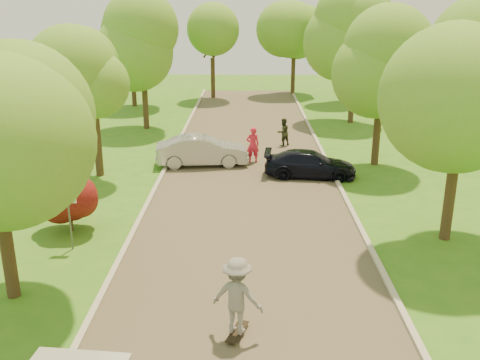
# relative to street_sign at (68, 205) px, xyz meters

# --- Properties ---
(ground) EXTENTS (100.00, 100.00, 0.00)m
(ground) POSITION_rel_street_sign_xyz_m (5.80, -4.00, -1.56)
(ground) COLOR #33761C
(ground) RESTS_ON ground
(road) EXTENTS (8.00, 60.00, 0.01)m
(road) POSITION_rel_street_sign_xyz_m (5.80, 4.00, -1.56)
(road) COLOR #4C4438
(road) RESTS_ON ground
(curb_left) EXTENTS (0.18, 60.00, 0.12)m
(curb_left) POSITION_rel_street_sign_xyz_m (1.75, 4.00, -1.50)
(curb_left) COLOR #B2AD9E
(curb_left) RESTS_ON ground
(curb_right) EXTENTS (0.18, 60.00, 0.12)m
(curb_right) POSITION_rel_street_sign_xyz_m (9.85, 4.00, -1.50)
(curb_right) COLOR #B2AD9E
(curb_right) RESTS_ON ground
(street_sign) EXTENTS (0.55, 0.06, 2.17)m
(street_sign) POSITION_rel_street_sign_xyz_m (0.00, 0.00, 0.00)
(street_sign) COLOR #59595E
(street_sign) RESTS_ON ground
(red_shrub) EXTENTS (1.70, 1.70, 1.95)m
(red_shrub) POSITION_rel_street_sign_xyz_m (-0.50, 1.50, -0.47)
(red_shrub) COLOR #382619
(red_shrub) RESTS_ON ground
(tree_l_midb) EXTENTS (4.30, 4.20, 6.62)m
(tree_l_midb) POSITION_rel_street_sign_xyz_m (-1.01, 8.00, 3.02)
(tree_l_midb) COLOR #382619
(tree_l_midb) RESTS_ON ground
(tree_l_far) EXTENTS (4.92, 4.80, 7.79)m
(tree_l_far) POSITION_rel_street_sign_xyz_m (-0.59, 18.00, 3.90)
(tree_l_far) COLOR #382619
(tree_l_far) RESTS_ON ground
(tree_r_mida) EXTENTS (5.13, 5.00, 7.95)m
(tree_r_mida) POSITION_rel_street_sign_xyz_m (12.82, 1.00, 3.97)
(tree_r_mida) COLOR #382619
(tree_r_mida) RESTS_ON ground
(tree_r_midb) EXTENTS (4.51, 4.40, 7.01)m
(tree_r_midb) POSITION_rel_street_sign_xyz_m (12.40, 10.00, 3.32)
(tree_r_midb) COLOR #382619
(tree_r_midb) RESTS_ON ground
(tree_r_far) EXTENTS (5.33, 5.20, 8.34)m
(tree_r_far) POSITION_rel_street_sign_xyz_m (13.03, 20.00, 4.27)
(tree_r_far) COLOR #382619
(tree_r_far) RESTS_ON ground
(tree_bg_a) EXTENTS (5.12, 5.00, 7.72)m
(tree_bg_a) POSITION_rel_street_sign_xyz_m (-2.98, 26.00, 3.75)
(tree_bg_a) COLOR #382619
(tree_bg_a) RESTS_ON ground
(tree_bg_b) EXTENTS (5.12, 5.00, 7.95)m
(tree_bg_b) POSITION_rel_street_sign_xyz_m (14.02, 28.00, 3.97)
(tree_bg_b) COLOR #382619
(tree_bg_b) RESTS_ON ground
(tree_bg_c) EXTENTS (4.92, 4.80, 7.33)m
(tree_bg_c) POSITION_rel_street_sign_xyz_m (3.01, 30.00, 3.46)
(tree_bg_c) COLOR #382619
(tree_bg_c) RESTS_ON ground
(tree_bg_d) EXTENTS (5.12, 5.00, 7.72)m
(tree_bg_d) POSITION_rel_street_sign_xyz_m (10.02, 32.00, 3.75)
(tree_bg_d) COLOR #382619
(tree_bg_d) RESTS_ON ground
(silver_sedan) EXTENTS (4.69, 2.08, 1.50)m
(silver_sedan) POSITION_rel_street_sign_xyz_m (3.50, 9.73, -0.82)
(silver_sedan) COLOR #A3A4A8
(silver_sedan) RESTS_ON ground
(dark_sedan) EXTENTS (4.39, 2.13, 1.23)m
(dark_sedan) POSITION_rel_street_sign_xyz_m (8.70, 7.92, -0.95)
(dark_sedan) COLOR black
(dark_sedan) RESTS_ON ground
(longboard) EXTENTS (0.58, 1.04, 0.12)m
(longboard) POSITION_rel_street_sign_xyz_m (5.55, -4.79, -1.45)
(longboard) COLOR black
(longboard) RESTS_ON ground
(skateboarder) EXTENTS (1.43, 1.09, 1.96)m
(skateboarder) POSITION_rel_street_sign_xyz_m (5.55, -4.79, -0.46)
(skateboarder) COLOR gray
(skateboarder) RESTS_ON longboard
(person_striped) EXTENTS (0.74, 0.56, 1.82)m
(person_striped) POSITION_rel_street_sign_xyz_m (6.04, 10.30, -0.65)
(person_striped) COLOR red
(person_striped) RESTS_ON ground
(person_olive) EXTENTS (0.97, 0.92, 1.59)m
(person_olive) POSITION_rel_street_sign_xyz_m (7.80, 13.65, -0.77)
(person_olive) COLOR #272D1B
(person_olive) RESTS_ON ground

